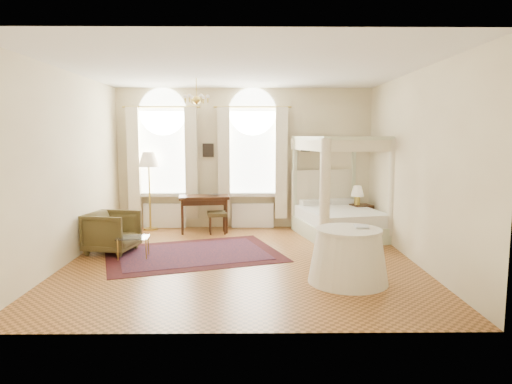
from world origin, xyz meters
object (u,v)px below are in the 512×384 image
nightstand (361,218)px  coffee_table (133,239)px  armchair (112,232)px  side_table (348,256)px  stool (217,216)px  writing_desk (204,201)px  floor_lamp (149,164)px  canopy_bed (340,214)px

nightstand → coffee_table: nightstand is taller
armchair → side_table: size_ratio=0.72×
nightstand → side_table: size_ratio=0.52×
armchair → side_table: bearing=-102.1°
nightstand → stool: (-3.30, -0.20, 0.10)m
side_table → armchair: bearing=156.0°
writing_desk → stool: size_ratio=2.43×
nightstand → stool: 3.31m
writing_desk → side_table: 4.43m
stool → nightstand: bearing=3.5°
writing_desk → side_table: (2.53, -3.63, -0.32)m
nightstand → side_table: (-1.08, -3.68, 0.09)m
floor_lamp → side_table: size_ratio=1.52×
nightstand → side_table: 3.84m
coffee_table → side_table: size_ratio=0.50×
floor_lamp → canopy_bed: bearing=-10.4°
canopy_bed → coffee_table: (-4.06, -1.72, -0.15)m
stool → side_table: 4.12m
canopy_bed → writing_desk: size_ratio=1.94×
stool → floor_lamp: (-1.60, 0.44, 1.15)m
canopy_bed → side_table: canopy_bed is taller
stool → floor_lamp: size_ratio=0.27×
nightstand → coffee_table: size_ratio=1.03×
canopy_bed → side_table: 3.17m
canopy_bed → armchair: (-4.56, -1.32, -0.11)m
canopy_bed → writing_desk: bearing=170.6°
stool → armchair: size_ratio=0.57×
nightstand → floor_lamp: 5.06m
armchair → floor_lamp: bearing=5.1°
side_table → writing_desk: bearing=124.9°
writing_desk → stool: writing_desk is taller
nightstand → side_table: bearing=-106.4°
stool → canopy_bed: bearing=-7.3°
canopy_bed → armchair: 4.74m
nightstand → side_table: side_table is taller
writing_desk → coffee_table: 2.49m
writing_desk → coffee_table: size_ratio=1.97×
floor_lamp → stool: bearing=-15.4°
canopy_bed → floor_lamp: canopy_bed is taller
stool → coffee_table: (-1.36, -2.07, -0.06)m
coffee_table → stool: bearing=56.7°
writing_desk → coffee_table: writing_desk is taller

